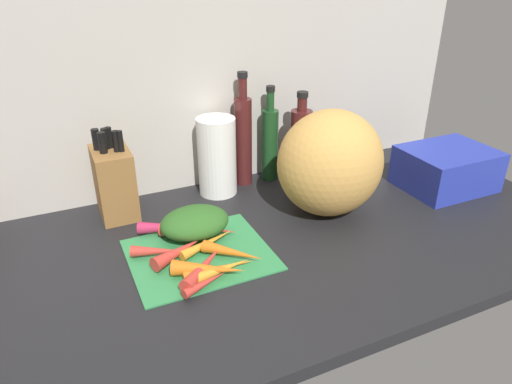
% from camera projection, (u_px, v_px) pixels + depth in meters
% --- Properties ---
extents(ground_plane, '(1.70, 0.80, 0.03)m').
position_uv_depth(ground_plane, '(264.00, 244.00, 1.18)').
color(ground_plane, black).
extents(wall_back, '(1.70, 0.03, 0.60)m').
position_uv_depth(wall_back, '(207.00, 85.00, 1.35)').
color(wall_back, '#BCB7AD').
rests_on(wall_back, ground_plane).
extents(cutting_board, '(0.32, 0.28, 0.01)m').
position_uv_depth(cutting_board, '(200.00, 254.00, 1.11)').
color(cutting_board, '#338C4C').
rests_on(cutting_board, ground_plane).
extents(carrot_0, '(0.16, 0.08, 0.02)m').
position_uv_depth(carrot_0, '(208.00, 243.00, 1.12)').
color(carrot_0, orange).
rests_on(carrot_0, cutting_board).
extents(carrot_1, '(0.14, 0.09, 0.03)m').
position_uv_depth(carrot_1, '(178.00, 250.00, 1.08)').
color(carrot_1, red).
rests_on(carrot_1, cutting_board).
extents(carrot_2, '(0.10, 0.08, 0.02)m').
position_uv_depth(carrot_2, '(216.00, 230.00, 1.18)').
color(carrot_2, red).
rests_on(carrot_2, cutting_board).
extents(carrot_3, '(0.15, 0.07, 0.02)m').
position_uv_depth(carrot_3, '(179.00, 227.00, 1.19)').
color(carrot_3, orange).
rests_on(carrot_3, cutting_board).
extents(carrot_4, '(0.17, 0.03, 0.02)m').
position_uv_depth(carrot_4, '(220.00, 268.00, 1.03)').
color(carrot_4, orange).
rests_on(carrot_4, cutting_board).
extents(carrot_5, '(0.17, 0.10, 0.03)m').
position_uv_depth(carrot_5, '(172.00, 228.00, 1.18)').
color(carrot_5, '#B2264C').
rests_on(carrot_5, cutting_board).
extents(carrot_6, '(0.12, 0.13, 0.03)m').
position_uv_depth(carrot_6, '(233.00, 252.00, 1.08)').
color(carrot_6, orange).
rests_on(carrot_6, cutting_board).
extents(carrot_7, '(0.13, 0.08, 0.03)m').
position_uv_depth(carrot_7, '(160.00, 251.00, 1.09)').
color(carrot_7, red).
rests_on(carrot_7, cutting_board).
extents(carrot_8, '(0.15, 0.10, 0.03)m').
position_uv_depth(carrot_8, '(190.00, 231.00, 1.16)').
color(carrot_8, red).
rests_on(carrot_8, cutting_board).
extents(carrot_9, '(0.14, 0.14, 0.03)m').
position_uv_depth(carrot_9, '(204.00, 266.00, 1.03)').
color(carrot_9, red).
rests_on(carrot_9, cutting_board).
extents(carrot_10, '(0.16, 0.11, 0.04)m').
position_uv_depth(carrot_10, '(209.00, 269.00, 1.02)').
color(carrot_10, orange).
rests_on(carrot_10, cutting_board).
extents(carrot_11, '(0.11, 0.06, 0.02)m').
position_uv_depth(carrot_11, '(206.00, 283.00, 0.98)').
color(carrot_11, red).
rests_on(carrot_11, cutting_board).
extents(carrot_12, '(0.14, 0.04, 0.03)m').
position_uv_depth(carrot_12, '(222.00, 269.00, 1.02)').
color(carrot_12, orange).
rests_on(carrot_12, cutting_board).
extents(carrot_greens_pile, '(0.17, 0.13, 0.07)m').
position_uv_depth(carrot_greens_pile, '(195.00, 222.00, 1.16)').
color(carrot_greens_pile, '#2D6023').
rests_on(carrot_greens_pile, cutting_board).
extents(winter_squash, '(0.29, 0.26, 0.29)m').
position_uv_depth(winter_squash, '(330.00, 163.00, 1.24)').
color(winter_squash, gold).
rests_on(winter_squash, ground_plane).
extents(knife_block, '(0.09, 0.14, 0.24)m').
position_uv_depth(knife_block, '(114.00, 181.00, 1.24)').
color(knife_block, olive).
rests_on(knife_block, ground_plane).
extents(paper_towel_roll, '(0.11, 0.11, 0.23)m').
position_uv_depth(paper_towel_roll, '(217.00, 157.00, 1.35)').
color(paper_towel_roll, white).
rests_on(paper_towel_roll, ground_plane).
extents(bottle_0, '(0.05, 0.05, 0.34)m').
position_uv_depth(bottle_0, '(243.00, 138.00, 1.40)').
color(bottle_0, '#471919').
rests_on(bottle_0, ground_plane).
extents(bottle_1, '(0.05, 0.05, 0.29)m').
position_uv_depth(bottle_1, '(270.00, 142.00, 1.44)').
color(bottle_1, '#19421E').
rests_on(bottle_1, ground_plane).
extents(bottle_2, '(0.06, 0.06, 0.28)m').
position_uv_depth(bottle_2, '(300.00, 144.00, 1.43)').
color(bottle_2, '#471919').
rests_on(bottle_2, ground_plane).
extents(dish_rack, '(0.26, 0.21, 0.12)m').
position_uv_depth(dish_rack, '(446.00, 168.00, 1.41)').
color(dish_rack, '#2838AD').
rests_on(dish_rack, ground_plane).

